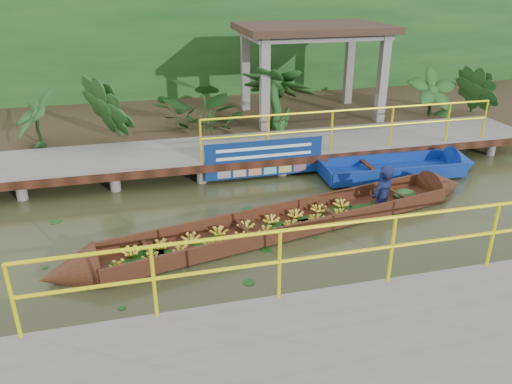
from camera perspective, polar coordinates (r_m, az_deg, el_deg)
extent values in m
plane|color=#2D3018|center=(9.82, 1.94, -4.22)|extent=(80.00, 80.00, 0.00)
cube|color=#34291A|center=(16.60, -5.27, 8.39)|extent=(30.00, 8.00, 0.45)
cube|color=slate|center=(12.75, -2.38, 4.98)|extent=(16.00, 2.00, 0.15)
cube|color=black|center=(11.86, -1.36, 3.10)|extent=(16.00, 0.12, 0.18)
cylinder|color=yellow|center=(12.42, 11.15, 9.21)|extent=(7.50, 0.05, 0.05)
cylinder|color=yellow|center=(12.54, 10.99, 7.23)|extent=(7.50, 0.05, 0.05)
cylinder|color=yellow|center=(12.56, 10.97, 7.01)|extent=(0.05, 0.05, 1.00)
cylinder|color=slate|center=(11.97, -20.59, 0.67)|extent=(0.24, 0.24, 0.55)
cylinder|color=slate|center=(13.45, -20.03, 3.27)|extent=(0.24, 0.24, 0.55)
cylinder|color=slate|center=(11.87, -11.03, 1.63)|extent=(0.24, 0.24, 0.55)
cylinder|color=slate|center=(13.37, -11.51, 4.14)|extent=(0.24, 0.24, 0.55)
cylinder|color=slate|center=(12.11, -1.57, 2.54)|extent=(0.24, 0.24, 0.55)
cylinder|color=slate|center=(13.58, -3.06, 4.91)|extent=(0.24, 0.24, 0.55)
cylinder|color=slate|center=(12.67, 7.31, 3.32)|extent=(0.24, 0.24, 0.55)
cylinder|color=slate|center=(14.08, 4.98, 5.55)|extent=(0.24, 0.24, 0.55)
cylinder|color=slate|center=(13.50, 15.27, 3.96)|extent=(0.24, 0.24, 0.55)
cylinder|color=slate|center=(14.84, 12.35, 6.04)|extent=(0.24, 0.24, 0.55)
cylinder|color=slate|center=(14.56, 22.20, 4.45)|extent=(0.24, 0.24, 0.55)
cylinder|color=slate|center=(15.81, 18.92, 6.39)|extent=(0.24, 0.24, 0.55)
cylinder|color=slate|center=(12.11, -1.57, 2.54)|extent=(0.24, 0.24, 0.55)
cube|color=slate|center=(6.89, 20.69, -16.84)|extent=(18.00, 2.40, 0.70)
cylinder|color=yellow|center=(6.96, 17.13, -2.56)|extent=(10.00, 0.05, 0.05)
cylinder|color=yellow|center=(7.16, 16.70, -5.79)|extent=(10.00, 0.05, 0.05)
cylinder|color=yellow|center=(7.19, 16.66, -6.14)|extent=(0.05, 0.05, 1.00)
cube|color=slate|center=(14.23, 1.01, 11.59)|extent=(0.25, 0.25, 2.80)
cube|color=slate|center=(15.54, 14.22, 11.94)|extent=(0.25, 0.25, 2.80)
cube|color=slate|center=(16.51, -1.22, 13.30)|extent=(0.25, 0.25, 2.80)
cube|color=slate|center=(17.66, 10.57, 13.61)|extent=(0.25, 0.25, 2.80)
cube|color=slate|center=(15.69, 6.50, 17.41)|extent=(4.00, 2.60, 0.12)
cube|color=#36241B|center=(15.67, 6.54, 18.14)|extent=(4.40, 3.00, 0.20)
cube|color=#143F17|center=(18.66, -6.77, 15.62)|extent=(30.00, 0.80, 4.00)
cube|color=#33190E|center=(9.82, 3.67, -3.90)|extent=(7.39, 2.43, 0.06)
cube|color=#33190E|center=(10.12, 2.40, -2.17)|extent=(7.21, 1.58, 0.31)
cube|color=#33190E|center=(9.42, 5.07, -4.37)|extent=(7.21, 1.58, 0.31)
cone|color=#33190E|center=(8.75, -20.62, -8.74)|extent=(1.08, 1.06, 0.88)
cone|color=#33190E|center=(12.19, 20.66, 0.61)|extent=(1.08, 1.06, 0.88)
ellipsoid|color=#143F17|center=(11.41, 16.65, -0.29)|extent=(0.59, 0.50, 0.24)
imported|color=#10173D|center=(10.71, 14.57, 2.93)|extent=(0.74, 0.66, 1.71)
cube|color=navy|center=(12.68, 15.21, 2.17)|extent=(3.47, 1.16, 0.11)
cube|color=navy|center=(13.06, 14.29, 3.55)|extent=(3.43, 0.21, 0.34)
cube|color=navy|center=(12.21, 16.32, 1.89)|extent=(3.43, 0.21, 0.34)
cube|color=navy|center=(11.97, 7.92, 2.21)|extent=(0.11, 1.03, 0.34)
cone|color=navy|center=(13.63, 22.58, 2.96)|extent=(0.72, 0.99, 0.96)
cube|color=black|center=(12.38, 12.93, 2.78)|extent=(0.16, 1.03, 0.06)
cube|color=navy|center=(11.91, 0.96, 3.85)|extent=(2.87, 0.03, 0.90)
cube|color=white|center=(11.80, 0.99, 5.05)|extent=(2.33, 0.01, 0.07)
cube|color=white|center=(11.86, 0.98, 4.14)|extent=(2.33, 0.01, 0.07)
imported|color=#143F17|center=(14.26, -23.71, 7.77)|extent=(1.12, 1.12, 1.41)
imported|color=#143F17|center=(14.06, -15.62, 8.70)|extent=(1.12, 1.12, 1.41)
imported|color=#143F17|center=(14.21, -5.40, 9.62)|extent=(1.12, 1.12, 1.41)
imported|color=#143F17|center=(14.63, 2.47, 10.12)|extent=(1.12, 1.12, 1.41)
imported|color=#143F17|center=(16.73, 19.42, 10.56)|extent=(1.12, 1.12, 1.41)
imported|color=#143F17|center=(17.59, 23.60, 10.53)|extent=(1.12, 1.12, 1.41)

